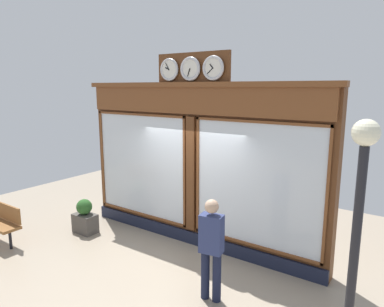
# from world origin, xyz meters

# --- Properties ---
(shop_facade) EXTENTS (5.90, 0.42, 4.07)m
(shop_facade) POSITION_xyz_m (-0.00, -0.13, 1.77)
(shop_facade) COLOR #5B3319
(shop_facade) RESTS_ON ground_plane
(pedestrian) EXTENTS (0.39, 0.27, 1.69)m
(pedestrian) POSITION_xyz_m (-1.42, 1.50, 0.93)
(pedestrian) COLOR #191E38
(pedestrian) RESTS_ON ground_plane
(street_lamp) EXTENTS (0.28, 0.28, 3.08)m
(street_lamp) POSITION_xyz_m (-3.54, 1.99, 2.07)
(street_lamp) COLOR black
(street_lamp) RESTS_ON ground_plane
(planter_box) EXTENTS (0.56, 0.36, 0.45)m
(planter_box) POSITION_xyz_m (2.41, 0.96, 0.22)
(planter_box) COLOR #4C4742
(planter_box) RESTS_ON ground_plane
(planter_shrub) EXTENTS (0.36, 0.36, 0.36)m
(planter_shrub) POSITION_xyz_m (2.41, 0.96, 0.63)
(planter_shrub) COLOR #285623
(planter_shrub) RESTS_ON planter_box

